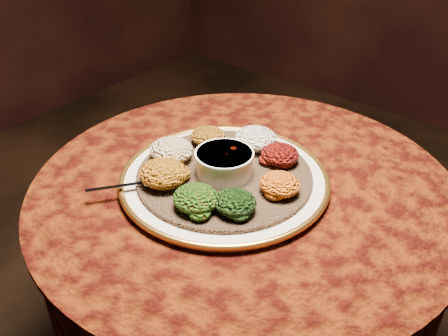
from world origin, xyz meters
The scene contains 13 objects.
table centered at (0.00, 0.00, 0.55)m, with size 0.96×0.96×0.73m.
platter centered at (-0.03, -0.03, 0.75)m, with size 0.53×0.53×0.02m.
injera centered at (-0.03, -0.03, 0.76)m, with size 0.39×0.39×0.01m, color brown.
stew_bowl centered at (-0.03, -0.03, 0.79)m, with size 0.13×0.13×0.05m.
spoon centered at (-0.14, -0.17, 0.77)m, with size 0.11×0.13×0.01m.
portion_ayib centered at (-0.05, 0.11, 0.79)m, with size 0.10×0.10×0.05m, color white.
portion_kitfo centered at (0.03, 0.09, 0.78)m, with size 0.09×0.08×0.04m, color black.
portion_tikil centered at (0.10, -0.01, 0.78)m, with size 0.09×0.08×0.04m, color #B86F0F.
portion_gomen centered at (0.07, -0.12, 0.78)m, with size 0.09×0.08×0.04m, color black.
portion_mixveg centered at (0.00, -0.16, 0.78)m, with size 0.09×0.09×0.05m, color #AA270B.
portion_kik centered at (-0.11, -0.14, 0.79)m, with size 0.11×0.10×0.05m, color #AB600F.
portion_timatim centered at (-0.17, -0.06, 0.79)m, with size 0.10×0.10×0.05m, color maroon.
portion_shiro centered at (-0.15, 0.05, 0.78)m, with size 0.09×0.08×0.04m, color #874F10.
Camera 1 is at (0.54, -0.74, 1.38)m, focal length 40.00 mm.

